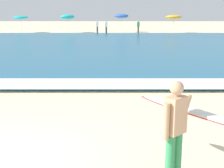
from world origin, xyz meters
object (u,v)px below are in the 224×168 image
at_px(beachgoer_near_row_mid, 106,27).
at_px(beachgoer_near_row_right, 97,27).
at_px(beach_umbrella_0, 21,17).
at_px(surfer_with_board, 184,121).
at_px(beachgoer_near_row_left, 138,27).
at_px(beach_umbrella_1, 68,17).
at_px(beach_umbrella_2, 122,16).
at_px(beach_umbrella_3, 174,17).

distance_m(beachgoer_near_row_mid, beachgoer_near_row_right, 1.32).
bearing_deg(beach_umbrella_0, beachgoer_near_row_right, -9.68).
height_order(surfer_with_board, beachgoer_near_row_left, surfer_with_board).
bearing_deg(beachgoer_near_row_right, beach_umbrella_0, 170.32).
xyz_separation_m(surfer_with_board, beachgoer_near_row_right, (-2.97, 34.57, -0.18)).
height_order(beach_umbrella_1, beachgoer_near_row_mid, beach_umbrella_1).
bearing_deg(beach_umbrella_2, beach_umbrella_0, -177.28).
bearing_deg(beachgoer_near_row_left, beach_umbrella_2, 137.24).
height_order(beachgoer_near_row_left, beachgoer_near_row_right, same).
relative_size(surfer_with_board, beachgoer_near_row_left, 1.22).
height_order(beach_umbrella_1, beach_umbrella_2, beach_umbrella_2).
bearing_deg(beach_umbrella_2, beach_umbrella_3, -15.03).
bearing_deg(beachgoer_near_row_left, beachgoer_near_row_right, -175.52).
bearing_deg(beachgoer_near_row_left, beachgoer_near_row_mid, -164.25).
xyz_separation_m(beach_umbrella_3, beachgoer_near_row_left, (-4.37, -0.16, -1.16)).
distance_m(beach_umbrella_3, beachgoer_near_row_mid, 8.50).
height_order(beach_umbrella_1, beachgoer_near_row_right, beach_umbrella_1).
distance_m(beach_umbrella_1, beachgoer_near_row_left, 9.07).
bearing_deg(surfer_with_board, beach_umbrella_0, 109.42).
bearing_deg(beach_umbrella_3, beachgoer_near_row_mid, -171.25).
relative_size(beachgoer_near_row_mid, beachgoer_near_row_right, 1.00).
xyz_separation_m(beach_umbrella_0, beachgoer_near_row_right, (9.80, -1.67, -1.09)).
xyz_separation_m(beach_umbrella_0, beachgoer_near_row_mid, (10.91, -2.39, -1.09)).
height_order(beach_umbrella_2, beachgoer_near_row_right, beach_umbrella_2).
relative_size(beach_umbrella_3, beachgoer_near_row_right, 1.45).
relative_size(beach_umbrella_1, beach_umbrella_2, 0.99).
relative_size(beach_umbrella_1, beach_umbrella_3, 1.03).
bearing_deg(beach_umbrella_3, beachgoer_near_row_left, -177.84).
xyz_separation_m(beach_umbrella_0, beach_umbrella_2, (12.83, 0.61, 0.15)).
bearing_deg(surfer_with_board, beachgoer_near_row_right, 94.91).
xyz_separation_m(beach_umbrella_1, beachgoer_near_row_right, (3.83, -1.71, -1.15)).
bearing_deg(surfer_with_board, beach_umbrella_1, 100.62).
height_order(beach_umbrella_1, beachgoer_near_row_left, beach_umbrella_1).
bearing_deg(beachgoer_near_row_right, beachgoer_near_row_mid, -32.85).
relative_size(beach_umbrella_2, beachgoer_near_row_right, 1.50).
distance_m(beach_umbrella_1, beach_umbrella_3, 13.31).
distance_m(beach_umbrella_0, beachgoer_near_row_mid, 11.23).
xyz_separation_m(beach_umbrella_2, beachgoer_near_row_right, (-3.03, -2.28, -1.23)).
relative_size(beach_umbrella_0, beachgoer_near_row_right, 1.39).
relative_size(beachgoer_near_row_left, beachgoer_near_row_right, 1.00).
xyz_separation_m(beach_umbrella_1, beachgoer_near_row_mid, (4.95, -2.43, -1.15)).
distance_m(surfer_with_board, beach_umbrella_3, 35.74).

